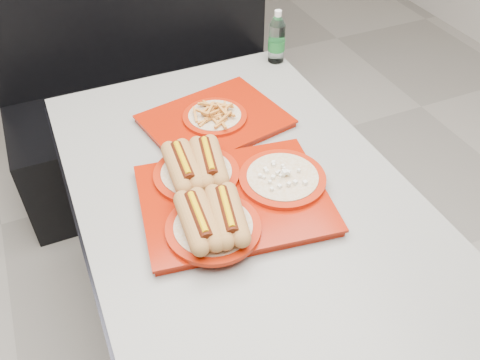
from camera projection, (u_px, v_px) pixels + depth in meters
name	position (u px, v px, depth m)	size (l,w,h in m)	color
ground	(243.00, 333.00, 1.93)	(6.00, 6.00, 0.00)	#9B958B
diner_table	(244.00, 230.00, 1.54)	(0.92, 1.42, 0.75)	black
booth_bench	(150.00, 98.00, 2.40)	(1.30, 0.57, 1.35)	black
tray_near	(226.00, 193.00, 1.36)	(0.55, 0.47, 0.11)	#8E1403
tray_far	(215.00, 118.00, 1.64)	(0.48, 0.41, 0.08)	#8E1403
water_bottle	(277.00, 40.00, 1.91)	(0.06, 0.06, 0.20)	silver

